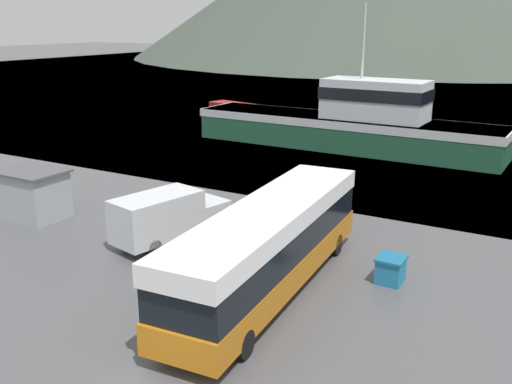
{
  "coord_description": "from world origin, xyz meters",
  "views": [
    {
      "loc": [
        8.54,
        -8.54,
        9.54
      ],
      "look_at": [
        -3.96,
        13.3,
        2.0
      ],
      "focal_mm": 40.0,
      "sensor_mm": 36.0,
      "label": 1
    }
  ],
  "objects_px": {
    "storage_bin": "(391,269)",
    "fishing_boat": "(351,123)",
    "tour_bus": "(270,244)",
    "dock_kiosk": "(33,194)",
    "small_boat": "(241,108)",
    "delivery_van": "(167,216)"
  },
  "relations": [
    {
      "from": "fishing_boat",
      "to": "dock_kiosk",
      "type": "height_order",
      "value": "fishing_boat"
    },
    {
      "from": "tour_bus",
      "to": "storage_bin",
      "type": "xyz_separation_m",
      "value": [
        3.66,
        2.89,
        -1.33
      ]
    },
    {
      "from": "fishing_boat",
      "to": "small_boat",
      "type": "height_order",
      "value": "fishing_boat"
    },
    {
      "from": "fishing_boat",
      "to": "storage_bin",
      "type": "xyz_separation_m",
      "value": [
        9.95,
        -21.84,
        -1.48
      ]
    },
    {
      "from": "tour_bus",
      "to": "fishing_boat",
      "type": "height_order",
      "value": "fishing_boat"
    },
    {
      "from": "delivery_van",
      "to": "dock_kiosk",
      "type": "xyz_separation_m",
      "value": [
        -7.9,
        -0.74,
        0.02
      ]
    },
    {
      "from": "tour_bus",
      "to": "dock_kiosk",
      "type": "xyz_separation_m",
      "value": [
        -14.24,
        1.31,
        -0.61
      ]
    },
    {
      "from": "fishing_boat",
      "to": "small_boat",
      "type": "relative_size",
      "value": 2.98
    },
    {
      "from": "fishing_boat",
      "to": "dock_kiosk",
      "type": "bearing_deg",
      "value": 162.82
    },
    {
      "from": "fishing_boat",
      "to": "tour_bus",
      "type": "bearing_deg",
      "value": -164.16
    },
    {
      "from": "delivery_van",
      "to": "fishing_boat",
      "type": "height_order",
      "value": "fishing_boat"
    },
    {
      "from": "delivery_van",
      "to": "small_boat",
      "type": "bearing_deg",
      "value": 129.12
    },
    {
      "from": "fishing_boat",
      "to": "storage_bin",
      "type": "distance_m",
      "value": 24.04
    },
    {
      "from": "storage_bin",
      "to": "small_boat",
      "type": "xyz_separation_m",
      "value": [
        -27.01,
        33.5,
        -0.07
      ]
    },
    {
      "from": "small_boat",
      "to": "dock_kiosk",
      "type": "bearing_deg",
      "value": 27.89
    },
    {
      "from": "storage_bin",
      "to": "delivery_van",
      "type": "bearing_deg",
      "value": -175.22
    },
    {
      "from": "storage_bin",
      "to": "fishing_boat",
      "type": "bearing_deg",
      "value": 114.5
    },
    {
      "from": "tour_bus",
      "to": "small_boat",
      "type": "distance_m",
      "value": 43.26
    },
    {
      "from": "dock_kiosk",
      "to": "small_boat",
      "type": "distance_m",
      "value": 36.25
    },
    {
      "from": "delivery_van",
      "to": "storage_bin",
      "type": "distance_m",
      "value": 10.05
    },
    {
      "from": "fishing_boat",
      "to": "delivery_van",
      "type": "bearing_deg",
      "value": -178.55
    },
    {
      "from": "fishing_boat",
      "to": "dock_kiosk",
      "type": "distance_m",
      "value": 24.73
    }
  ]
}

